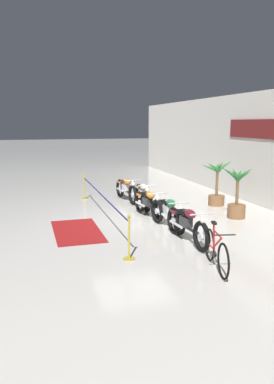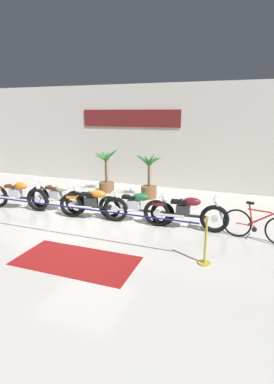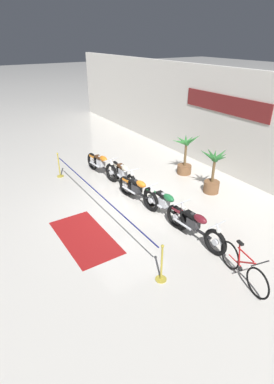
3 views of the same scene
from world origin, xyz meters
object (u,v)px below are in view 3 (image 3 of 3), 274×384
object	(u,v)px
motorcycle_orange_2	(138,191)
stanchion_far_left	(80,181)
motorcycle_cream_1	(123,175)
potted_palm_right_of_row	(213,174)
bicycle	(243,267)
potted_palm_left_of_row	(185,157)
floor_banner	(85,237)
stanchion_mid_left	(161,268)
motorcycle_maroon_4	(195,226)
motorcycle_green_3	(165,204)
motorcycle_orange_0	(102,165)

from	to	relation	value
motorcycle_orange_2	stanchion_far_left	xyz separation A→B (m)	(-1.31, -1.57, 0.22)
motorcycle_cream_1	potted_palm_right_of_row	world-z (taller)	potted_palm_right_of_row
potted_palm_right_of_row	bicycle	bearing A→B (deg)	-35.84
potted_palm_left_of_row	motorcycle_cream_1	bearing A→B (deg)	-97.68
bicycle	floor_banner	size ratio (longest dim) A/B	0.66
motorcycle_cream_1	bicycle	bearing A→B (deg)	-1.77
stanchion_mid_left	motorcycle_maroon_4	bearing A→B (deg)	114.40
motorcycle_green_3	motorcycle_maroon_4	world-z (taller)	motorcycle_maroon_4
motorcycle_orange_0	motorcycle_orange_2	xyz separation A→B (m)	(2.78, 0.02, -0.00)
stanchion_mid_left	motorcycle_orange_2	bearing A→B (deg)	155.89
motorcycle_cream_1	potted_palm_left_of_row	bearing A→B (deg)	82.32
motorcycle_green_3	potted_palm_right_of_row	world-z (taller)	potted_palm_right_of_row
motorcycle_maroon_4	bicycle	world-z (taller)	bicycle
motorcycle_orange_0	motorcycle_orange_2	size ratio (longest dim) A/B	1.05
motorcycle_cream_1	bicycle	size ratio (longest dim) A/B	1.28
stanchion_mid_left	floor_banner	world-z (taller)	stanchion_mid_left
motorcycle_cream_1	motorcycle_orange_2	bearing A→B (deg)	-9.74
motorcycle_orange_2	potted_palm_left_of_row	bearing A→B (deg)	109.23
motorcycle_green_3	stanchion_mid_left	xyz separation A→B (m)	(2.25, -1.81, -0.10)
motorcycle_cream_1	stanchion_far_left	world-z (taller)	stanchion_far_left
motorcycle_orange_0	potted_palm_left_of_row	bearing A→B (deg)	60.38
motorcycle_cream_1	stanchion_mid_left	xyz separation A→B (m)	(4.93, -1.81, -0.12)
potted_palm_left_of_row	floor_banner	distance (m)	5.83
stanchion_mid_left	potted_palm_right_of_row	bearing A→B (deg)	121.95
potted_palm_right_of_row	floor_banner	xyz separation A→B (m)	(0.10, -5.19, -0.75)
motorcycle_maroon_4	stanchion_far_left	bearing A→B (deg)	-156.42
potted_palm_left_of_row	stanchion_far_left	world-z (taller)	potted_palm_left_of_row
motorcycle_orange_2	potted_palm_left_of_row	distance (m)	3.21
bicycle	motorcycle_orange_0	bearing A→B (deg)	-179.34
motorcycle_orange_2	motorcycle_green_3	size ratio (longest dim) A/B	0.92
motorcycle_orange_2	stanchion_far_left	bearing A→B (deg)	-129.99
bicycle	stanchion_mid_left	size ratio (longest dim) A/B	1.63
motorcycle_green_3	bicycle	world-z (taller)	bicycle
motorcycle_orange_0	motorcycle_orange_2	bearing A→B (deg)	0.48
motorcycle_maroon_4	floor_banner	bearing A→B (deg)	-124.55
motorcycle_orange_0	potted_palm_left_of_row	distance (m)	3.51
potted_palm_right_of_row	stanchion_far_left	bearing A→B (deg)	-116.05
motorcycle_orange_0	bicycle	distance (m)	7.32
floor_banner	motorcycle_orange_2	bearing A→B (deg)	109.87
motorcycle_orange_0	motorcycle_cream_1	distance (m)	1.38
potted_palm_right_of_row	stanchion_far_left	distance (m)	4.82
motorcycle_maroon_4	potted_palm_right_of_row	distance (m)	3.21
stanchion_mid_left	floor_banner	xyz separation A→B (m)	(-2.59, -0.86, -0.35)
motorcycle_maroon_4	motorcycle_cream_1	bearing A→B (deg)	179.20
bicycle	floor_banner	world-z (taller)	bicycle
motorcycle_orange_0	stanchion_mid_left	bearing A→B (deg)	-13.80
potted_palm_left_of_row	motorcycle_orange_0	bearing A→B (deg)	-119.62
motorcycle_green_3	potted_palm_left_of_row	distance (m)	3.62
motorcycle_orange_0	motorcycle_maroon_4	bearing A→B (deg)	2.20
potted_palm_left_of_row	motorcycle_orange_2	bearing A→B (deg)	-70.77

